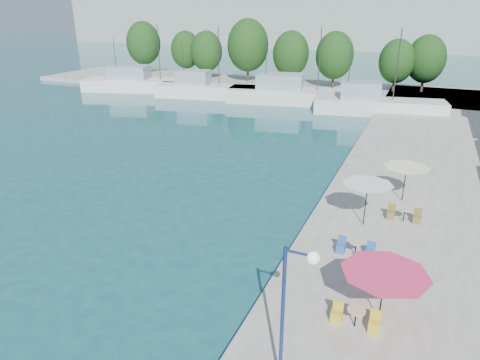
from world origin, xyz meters
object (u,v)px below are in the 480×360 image
at_px(umbrella_cream, 406,171).
at_px(umbrella_white, 367,188).
at_px(trawler_01, 145,84).
at_px(trawler_02, 206,90).
at_px(street_lamp, 294,295).
at_px(umbrella_pink, 384,278).
at_px(trawler_03, 298,95).
at_px(trawler_04, 375,105).

bearing_deg(umbrella_cream, umbrella_white, -111.83).
height_order(trawler_01, umbrella_cream, trawler_01).
bearing_deg(trawler_02, street_lamp, -70.36).
relative_size(umbrella_white, street_lamp, 0.54).
bearing_deg(trawler_01, umbrella_cream, -53.27).
bearing_deg(umbrella_pink, umbrella_white, 102.60).
height_order(trawler_02, trawler_03, same).
distance_m(umbrella_white, umbrella_cream, 4.68).
xyz_separation_m(trawler_04, umbrella_white, (3.27, -31.23, 1.74)).
bearing_deg(trawler_01, trawler_02, -23.10).
bearing_deg(umbrella_white, umbrella_pink, -77.40).
distance_m(trawler_04, umbrella_pink, 39.39).
height_order(trawler_01, umbrella_pink, trawler_01).
xyz_separation_m(trawler_02, trawler_03, (13.16, 1.55, -0.00)).
bearing_deg(trawler_03, umbrella_cream, -72.35).
xyz_separation_m(trawler_01, umbrella_cream, (39.93, -29.26, 1.50)).
distance_m(trawler_01, umbrella_cream, 49.53).
xyz_separation_m(trawler_01, trawler_04, (34.92, -2.38, 0.00)).
height_order(trawler_04, street_lamp, trawler_04).
relative_size(trawler_04, umbrella_white, 5.73).
distance_m(trawler_03, umbrella_cream, 33.41).
bearing_deg(umbrella_pink, street_lamp, -117.02).
height_order(umbrella_pink, umbrella_cream, umbrella_cream).
relative_size(trawler_04, umbrella_cream, 5.61).
distance_m(trawler_02, trawler_04, 23.59).
bearing_deg(trawler_02, umbrella_cream, -55.39).
bearing_deg(trawler_04, trawler_01, 165.91).
distance_m(trawler_04, umbrella_cream, 27.39).
bearing_deg(trawler_02, umbrella_white, -61.28).
bearing_deg(trawler_02, trawler_04, -13.75).
bearing_deg(trawler_04, umbrella_cream, -89.64).
bearing_deg(trawler_02, umbrella_pink, -65.51).
bearing_deg(umbrella_white, trawler_03, 111.94).
relative_size(trawler_02, umbrella_pink, 4.71).
bearing_deg(trawler_01, street_lamp, -67.59).
xyz_separation_m(trawler_02, street_lamp, (26.33, -44.62, 3.02)).
bearing_deg(trawler_03, umbrella_pink, -79.59).
bearing_deg(trawler_01, umbrella_pink, -63.08).
distance_m(trawler_01, umbrella_white, 50.90).
relative_size(trawler_02, street_lamp, 3.11).
relative_size(trawler_03, trawler_04, 1.32).
bearing_deg(trawler_01, trawler_04, -20.93).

